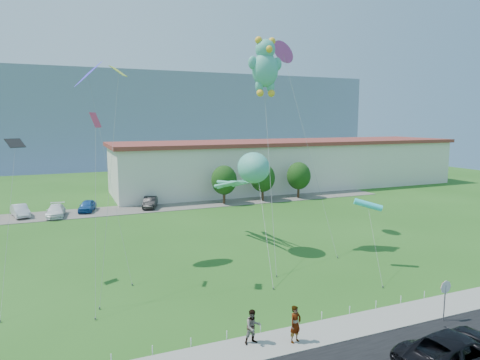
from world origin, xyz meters
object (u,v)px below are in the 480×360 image
object	(u,v)px
parked_car_blue	(87,206)
octopus_kite	(248,174)
teddy_bear_kite	(265,65)
pedestrian_left	(295,324)
pedestrian_right	(253,327)
parked_car_white	(56,211)
warehouse	(290,164)
suv	(459,352)
stop_sign	(445,291)
parked_car_silver	(20,211)
parked_car_black	(150,202)

from	to	relation	value
parked_car_blue	octopus_kite	bearing A→B (deg)	-44.34
parked_car_blue	teddy_bear_kite	distance (m)	31.18
pedestrian_left	parked_car_blue	distance (m)	39.85
pedestrian_right	teddy_bear_kite	world-z (taller)	teddy_bear_kite
pedestrian_left	parked_car_white	size ratio (longest dim) A/B	0.41
warehouse	parked_car_blue	bearing A→B (deg)	-166.63
suv	pedestrian_left	size ratio (longest dim) A/B	3.20
stop_sign	parked_car_silver	bearing A→B (deg)	122.35
parked_car_black	pedestrian_left	bearing A→B (deg)	-71.41
teddy_bear_kite	parked_car_white	bearing A→B (deg)	130.00
suv	parked_car_black	bearing A→B (deg)	4.43
warehouse	parked_car_silver	xyz separation A→B (m)	(-41.80, -8.26, -3.33)
suv	parked_car_black	size ratio (longest dim) A/B	1.41
pedestrian_right	parked_car_white	bearing A→B (deg)	104.47
parked_car_silver	parked_car_black	xyz separation A→B (m)	(15.62, -0.66, 0.01)
parked_car_blue	pedestrian_left	bearing A→B (deg)	-61.92
warehouse	parked_car_silver	size ratio (longest dim) A/B	13.71
stop_sign	parked_car_black	distance (m)	40.47
teddy_bear_kite	pedestrian_left	bearing A→B (deg)	-110.13
suv	pedestrian_right	bearing A→B (deg)	50.26
parked_car_silver	parked_car_blue	bearing A→B (deg)	-13.28
pedestrian_right	octopus_kite	xyz separation A→B (m)	(6.60, 15.78, 5.86)
warehouse	octopus_kite	size ratio (longest dim) A/B	4.09
parked_car_blue	teddy_bear_kite	bearing A→B (deg)	-42.28
stop_sign	suv	size ratio (longest dim) A/B	0.39
stop_sign	parked_car_blue	size ratio (longest dim) A/B	0.60
suv	octopus_kite	size ratio (longest dim) A/B	0.43
parked_car_silver	parked_car_blue	distance (m)	7.71
parked_car_white	teddy_bear_kite	world-z (taller)	teddy_bear_kite
warehouse	parked_car_blue	distance (m)	35.20
stop_sign	pedestrian_right	size ratio (longest dim) A/B	1.36
warehouse	pedestrian_left	xyz separation A→B (m)	(-25.82, -47.08, -3.03)
parked_car_white	teddy_bear_kite	distance (m)	31.90
suv	octopus_kite	bearing A→B (deg)	-0.11
parked_car_silver	parked_car_white	world-z (taller)	parked_car_silver
pedestrian_right	parked_car_blue	distance (m)	38.75
parked_car_black	stop_sign	bearing A→B (deg)	-58.12
stop_sign	parked_car_silver	xyz separation A→B (m)	(-25.30, 39.95, -1.08)
parked_car_silver	octopus_kite	bearing A→B (deg)	-61.93
parked_car_silver	parked_car_white	size ratio (longest dim) A/B	0.92
parked_car_white	teddy_bear_kite	xyz separation A→B (m)	(17.86, -21.29, 15.67)
pedestrian_right	teddy_bear_kite	xyz separation A→B (m)	(8.00, 15.30, 15.41)
parked_car_blue	octopus_kite	world-z (taller)	octopus_kite
pedestrian_right	parked_car_black	bearing A→B (deg)	86.69
pedestrian_right	parked_car_black	size ratio (longest dim) A/B	0.41
stop_sign	pedestrian_right	xyz separation A→B (m)	(-11.44, 1.84, -0.85)
warehouse	parked_car_white	bearing A→B (deg)	-165.50
parked_car_silver	octopus_kite	size ratio (longest dim) A/B	0.30
stop_sign	suv	world-z (taller)	stop_sign
parked_car_blue	parked_car_black	bearing A→B (deg)	10.18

